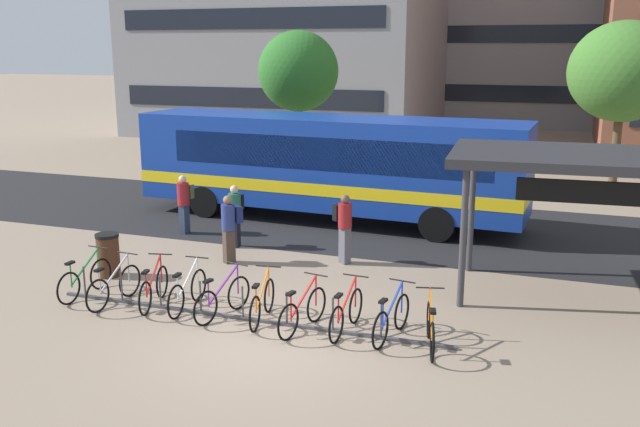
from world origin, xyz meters
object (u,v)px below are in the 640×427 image
at_px(parked_bicycle_red_6, 303,312).
at_px(parked_bicycle_orange_9, 431,329).
at_px(commuter_navy_pack_1, 230,224).
at_px(trash_bin, 108,255).
at_px(parked_bicycle_orange_5, 262,303).
at_px(commuter_black_pack_3, 235,211).
at_px(parked_bicycle_purple_4, 223,299).
at_px(commuter_olive_pack_2, 184,200).
at_px(street_tree_1, 623,72).
at_px(parked_bicycle_blue_8, 391,319).
at_px(parked_bicycle_green_0, 85,280).
at_px(street_tree_0, 298,72).
at_px(parked_bicycle_red_7, 346,314).
at_px(parked_bicycle_silver_1, 114,287).
at_px(city_bus, 326,163).
at_px(transit_shelter, 605,163).
at_px(commuter_black_pack_0, 344,224).
at_px(parked_bicycle_white_3, 188,292).
at_px(parked_bicycle_red_2, 154,288).

bearing_deg(parked_bicycle_red_6, parked_bicycle_orange_9, -79.43).
bearing_deg(commuter_navy_pack_1, trash_bin, -15.26).
xyz_separation_m(parked_bicycle_orange_5, commuter_black_pack_3, (-2.84, 4.54, 0.59)).
xyz_separation_m(parked_bicycle_purple_4, commuter_olive_pack_2, (-4.01, 5.37, 0.60)).
bearing_deg(street_tree_1, parked_bicycle_blue_8, -105.46).
bearing_deg(commuter_navy_pack_1, street_tree_1, 178.16).
bearing_deg(parked_bicycle_green_0, street_tree_0, 5.09).
xyz_separation_m(parked_bicycle_red_7, parked_bicycle_orange_9, (1.63, -0.19, 0.00)).
distance_m(parked_bicycle_green_0, trash_bin, 1.39).
relative_size(parked_bicycle_silver_1, parked_bicycle_blue_8, 1.01).
distance_m(parked_bicycle_red_6, street_tree_0, 16.33).
bearing_deg(city_bus, parked_bicycle_purple_4, 97.69).
bearing_deg(city_bus, parked_bicycle_silver_1, 80.95).
bearing_deg(trash_bin, transit_shelter, 11.59).
xyz_separation_m(parked_bicycle_red_7, commuter_black_pack_0, (-1.37, 4.12, 0.63)).
height_order(commuter_black_pack_0, street_tree_0, street_tree_0).
bearing_deg(commuter_black_pack_0, transit_shelter, 29.91).
bearing_deg(parked_bicycle_silver_1, parked_bicycle_white_3, -77.84).
bearing_deg(parked_bicycle_red_7, commuter_black_pack_0, 21.77).
bearing_deg(parked_bicycle_red_7, parked_bicycle_red_2, 93.80).
bearing_deg(parked_bicycle_red_2, parked_bicycle_green_0, 77.26).
xyz_separation_m(parked_bicycle_red_6, trash_bin, (-5.46, 1.47, 0.13)).
distance_m(parked_bicycle_red_2, parked_bicycle_blue_8, 5.05).
height_order(parked_bicycle_white_3, transit_shelter, transit_shelter).
distance_m(parked_bicycle_orange_9, street_tree_0, 17.36).
bearing_deg(parked_bicycle_orange_5, parked_bicycle_purple_4, 85.63).
relative_size(parked_bicycle_purple_4, parked_bicycle_blue_8, 0.99).
xyz_separation_m(commuter_black_pack_0, street_tree_1, (6.78, 12.30, 3.35)).
bearing_deg(parked_bicycle_red_6, parked_bicycle_green_0, 98.99).
distance_m(parked_bicycle_silver_1, parked_bicycle_purple_4, 2.47).
xyz_separation_m(parked_bicycle_red_2, trash_bin, (-2.08, 1.31, 0.13)).
xyz_separation_m(parked_bicycle_silver_1, parked_bicycle_orange_5, (3.31, 0.19, 0.00)).
xyz_separation_m(parked_bicycle_white_3, trash_bin, (-2.85, 1.26, 0.13)).
bearing_deg(street_tree_1, parked_bicycle_silver_1, -122.08).
bearing_deg(city_bus, parked_bicycle_red_2, 86.40).
distance_m(parked_bicycle_red_6, commuter_navy_pack_1, 4.73).
xyz_separation_m(parked_bicycle_purple_4, commuter_black_pack_0, (1.18, 4.21, 0.63)).
bearing_deg(parked_bicycle_green_0, commuter_olive_pack_2, 9.28).
distance_m(parked_bicycle_orange_5, parked_bicycle_blue_8, 2.59).
distance_m(parked_bicycle_silver_1, parked_bicycle_red_7, 5.03).
height_order(parked_bicycle_red_2, parked_bicycle_red_7, same).
bearing_deg(commuter_black_pack_3, parked_bicycle_green_0, -21.91).
relative_size(commuter_black_pack_0, street_tree_0, 0.30).
bearing_deg(parked_bicycle_green_0, parked_bicycle_red_2, -87.31).
bearing_deg(commuter_black_pack_3, parked_bicycle_purple_4, 17.93).
height_order(parked_bicycle_silver_1, parked_bicycle_white_3, same).
distance_m(parked_bicycle_green_0, parked_bicycle_red_7, 5.89).
xyz_separation_m(parked_bicycle_red_6, street_tree_1, (6.21, 16.60, 3.98)).
bearing_deg(parked_bicycle_green_0, parked_bicycle_orange_5, -87.73).
xyz_separation_m(transit_shelter, trash_bin, (-10.69, -2.19, -2.43)).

